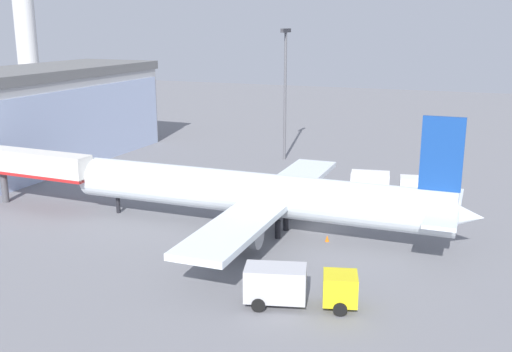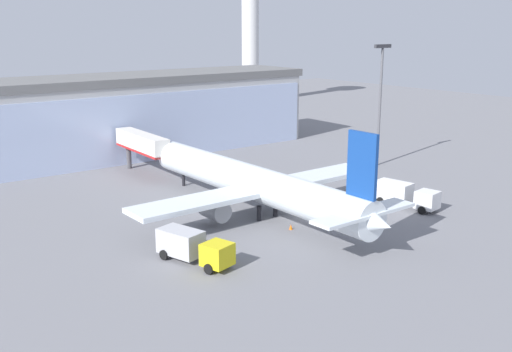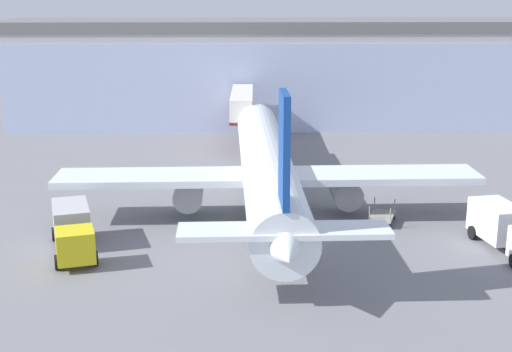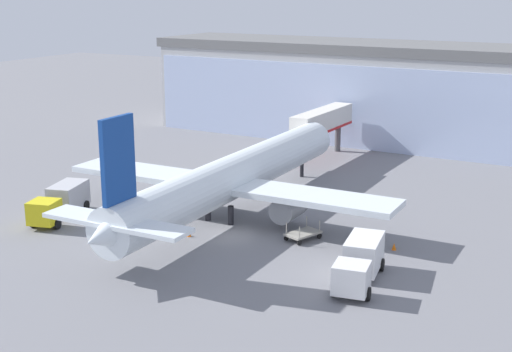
# 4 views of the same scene
# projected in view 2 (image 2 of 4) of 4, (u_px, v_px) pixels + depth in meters

# --- Properties ---
(ground) EXTENTS (240.00, 240.00, 0.00)m
(ground) POSITION_uv_depth(u_px,v_px,m) (300.00, 219.00, 63.10)
(ground) COLOR slate
(terminal_building) EXTENTS (63.42, 15.21, 12.40)m
(terminal_building) POSITION_uv_depth(u_px,v_px,m) (121.00, 116.00, 92.65)
(terminal_building) COLOR #A7A7A7
(terminal_building) RESTS_ON ground
(jet_bridge) EXTENTS (2.81, 12.23, 5.70)m
(jet_bridge) POSITION_uv_depth(u_px,v_px,m) (142.00, 143.00, 80.88)
(jet_bridge) COLOR silver
(jet_bridge) RESTS_ON ground
(control_tower) EXTENTS (9.54, 9.54, 35.64)m
(control_tower) POSITION_uv_depth(u_px,v_px,m) (250.00, 13.00, 151.38)
(control_tower) COLOR silver
(control_tower) RESTS_ON ground
(apron_light_mast) EXTENTS (3.20, 0.40, 17.26)m
(apron_light_mast) POSITION_uv_depth(u_px,v_px,m) (380.00, 94.00, 84.83)
(apron_light_mast) COLOR #59595E
(apron_light_mast) RESTS_ON ground
(airplane) EXTENTS (30.14, 37.77, 11.11)m
(airplane) POSITION_uv_depth(u_px,v_px,m) (255.00, 184.00, 64.18)
(airplane) COLOR white
(airplane) RESTS_ON ground
(catering_truck) EXTENTS (3.96, 7.62, 2.65)m
(catering_truck) POSITION_uv_depth(u_px,v_px,m) (192.00, 246.00, 51.50)
(catering_truck) COLOR yellow
(catering_truck) RESTS_ON ground
(fuel_truck) EXTENTS (3.36, 7.54, 2.65)m
(fuel_truck) POSITION_uv_depth(u_px,v_px,m) (404.00, 194.00, 67.13)
(fuel_truck) COLOR silver
(fuel_truck) RESTS_ON ground
(baggage_cart) EXTENTS (2.49, 3.19, 1.50)m
(baggage_cart) POSITION_uv_depth(u_px,v_px,m) (325.00, 202.00, 67.68)
(baggage_cart) COLOR #9E998C
(baggage_cart) RESTS_ON ground
(safety_cone_nose) EXTENTS (0.36, 0.36, 0.55)m
(safety_cone_nose) POSITION_uv_depth(u_px,v_px,m) (291.00, 227.00, 60.00)
(safety_cone_nose) COLOR orange
(safety_cone_nose) RESTS_ON ground
(safety_cone_wingtip) EXTENTS (0.36, 0.36, 0.55)m
(safety_cone_wingtip) POSITION_uv_depth(u_px,v_px,m) (360.00, 191.00, 72.82)
(safety_cone_wingtip) COLOR orange
(safety_cone_wingtip) RESTS_ON ground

